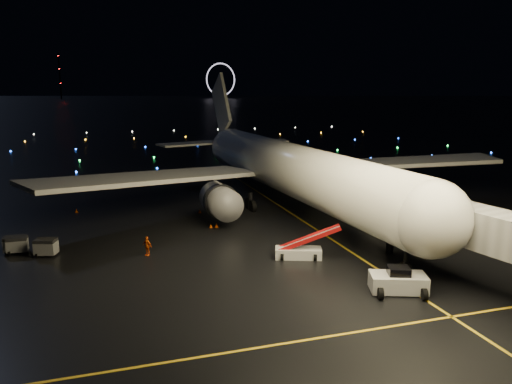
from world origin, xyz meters
The scene contains 17 objects.
ground centered at (0.00, 300.00, 0.00)m, with size 2000.00×2000.00×0.00m, color black.
lane_centre centered at (12.00, 15.00, 0.01)m, with size 0.25×80.00×0.02m, color gold.
lane_cross centered at (-5.00, -10.00, 0.01)m, with size 60.00×0.25×0.02m, color gold.
airliner centered at (11.99, 25.95, 9.12)m, with size 64.39×61.17×18.24m, color white, non-canonical shape.
pushback_tug centered at (10.87, -5.03, 1.02)m, with size 4.30×2.25×2.05m, color silver.
belt_loader centered at (6.44, 4.72, 1.53)m, with size 6.32×1.72×3.06m, color silver, non-canonical shape.
crew_c centered at (-7.06, 9.65, 0.94)m, with size 1.10×0.46×1.87m, color #EF5A12.
safety_cone_0 centered at (1.44, 17.26, 0.26)m, with size 0.45×0.45×0.51m, color #E84D05.
safety_cone_1 centered at (0.91, 24.50, 0.24)m, with size 0.42×0.42×0.47m, color #E84D05.
safety_cone_2 centered at (0.79, 17.32, 0.23)m, with size 0.41×0.41×0.46m, color #E84D05.
safety_cone_3 centered at (-14.18, 29.47, 0.25)m, with size 0.44×0.44×0.49m, color #E84D05.
ferris_wheel centered at (170.00, 720.00, 26.00)m, with size 50.00×4.00×52.00m, color black, non-canonical shape.
radio_mast centered at (-60.00, 740.00, 32.00)m, with size 1.80×1.80×64.00m, color black.
taxiway_lights centered at (0.00, 106.00, 0.18)m, with size 164.00×92.00×0.36m, color black, non-canonical shape.
baggage_cart_0 centered at (-16.25, 12.48, 0.82)m, with size 1.93×1.35×1.64m, color gray.
baggage_cart_1 centered at (-18.99, 14.21, 0.80)m, with size 1.88×1.31×1.59m, color gray.
baggage_cart_2 centered at (-19.26, 14.42, 0.80)m, with size 1.88×1.31×1.60m, color gray.
Camera 1 is at (-10.70, -36.73, 15.68)m, focal length 35.00 mm.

